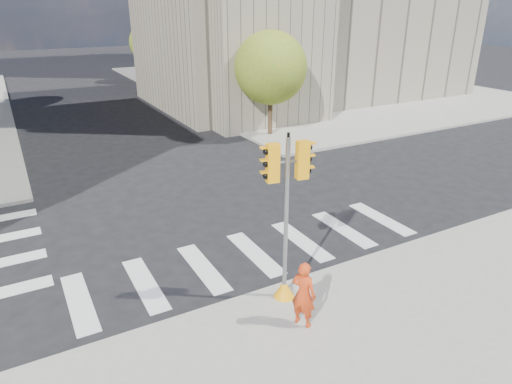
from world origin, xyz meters
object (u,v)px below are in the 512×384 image
lamp_near (246,52)px  photographer (304,294)px  lamp_far (174,39)px  traffic_signal (286,233)px

lamp_near → photographer: 21.96m
lamp_far → traffic_signal: 33.81m
lamp_far → photographer: 35.10m
lamp_far → photographer: lamp_far is taller
traffic_signal → photographer: (-0.21, -1.19, -1.06)m
lamp_near → traffic_signal: 20.65m
lamp_near → photographer: size_ratio=4.68×
photographer → lamp_near: bearing=-51.7°
lamp_far → traffic_signal: (-8.62, -32.60, -2.50)m
traffic_signal → lamp_far: bearing=85.9°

